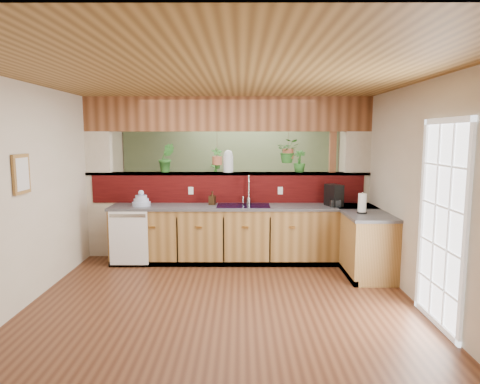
{
  "coord_description": "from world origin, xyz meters",
  "views": [
    {
      "loc": [
        0.21,
        -5.61,
        1.98
      ],
      "look_at": [
        0.2,
        0.7,
        1.15
      ],
      "focal_mm": 32.0,
      "sensor_mm": 36.0,
      "label": 1
    }
  ],
  "objects_px": {
    "dish_stack": "(141,201)",
    "coffee_maker": "(334,196)",
    "glass_jar": "(228,161)",
    "shelving_console": "(193,207)",
    "paper_towel": "(362,204)",
    "faucet": "(248,188)",
    "soap_dispenser": "(212,198)"
  },
  "relations": [
    {
      "from": "coffee_maker",
      "to": "dish_stack",
      "type": "bearing_deg",
      "value": 158.87
    },
    {
      "from": "faucet",
      "to": "shelving_console",
      "type": "height_order",
      "value": "faucet"
    },
    {
      "from": "soap_dispenser",
      "to": "glass_jar",
      "type": "distance_m",
      "value": 0.68
    },
    {
      "from": "shelving_console",
      "to": "soap_dispenser",
      "type": "bearing_deg",
      "value": -99.18
    },
    {
      "from": "dish_stack",
      "to": "paper_towel",
      "type": "distance_m",
      "value": 3.31
    },
    {
      "from": "soap_dispenser",
      "to": "coffee_maker",
      "type": "xyz_separation_m",
      "value": [
        1.89,
        -0.12,
        0.05
      ]
    },
    {
      "from": "soap_dispenser",
      "to": "paper_towel",
      "type": "relative_size",
      "value": 0.72
    },
    {
      "from": "faucet",
      "to": "glass_jar",
      "type": "bearing_deg",
      "value": 146.04
    },
    {
      "from": "paper_towel",
      "to": "glass_jar",
      "type": "distance_m",
      "value": 2.24
    },
    {
      "from": "faucet",
      "to": "coffee_maker",
      "type": "bearing_deg",
      "value": -8.51
    },
    {
      "from": "coffee_maker",
      "to": "paper_towel",
      "type": "distance_m",
      "value": 0.67
    },
    {
      "from": "glass_jar",
      "to": "shelving_console",
      "type": "xyz_separation_m",
      "value": [
        -0.81,
        1.9,
        -1.07
      ]
    },
    {
      "from": "coffee_maker",
      "to": "glass_jar",
      "type": "bearing_deg",
      "value": 144.8
    },
    {
      "from": "dish_stack",
      "to": "coffee_maker",
      "type": "xyz_separation_m",
      "value": [
        2.99,
        -0.01,
        0.08
      ]
    },
    {
      "from": "paper_towel",
      "to": "shelving_console",
      "type": "height_order",
      "value": "paper_towel"
    },
    {
      "from": "paper_towel",
      "to": "shelving_console",
      "type": "xyz_separation_m",
      "value": [
        -2.72,
        2.93,
        -0.53
      ]
    },
    {
      "from": "soap_dispenser",
      "to": "shelving_console",
      "type": "bearing_deg",
      "value": 104.35
    },
    {
      "from": "paper_towel",
      "to": "dish_stack",
      "type": "bearing_deg",
      "value": 169.18
    },
    {
      "from": "faucet",
      "to": "paper_towel",
      "type": "xyz_separation_m",
      "value": [
        1.58,
        -0.81,
        -0.12
      ]
    },
    {
      "from": "soap_dispenser",
      "to": "paper_towel",
      "type": "distance_m",
      "value": 2.28
    },
    {
      "from": "dish_stack",
      "to": "glass_jar",
      "type": "relative_size",
      "value": 0.78
    },
    {
      "from": "glass_jar",
      "to": "shelving_console",
      "type": "distance_m",
      "value": 2.33
    },
    {
      "from": "glass_jar",
      "to": "shelving_console",
      "type": "relative_size",
      "value": 0.23
    },
    {
      "from": "faucet",
      "to": "soap_dispenser",
      "type": "xyz_separation_m",
      "value": [
        -0.57,
        -0.07,
        -0.14
      ]
    },
    {
      "from": "dish_stack",
      "to": "glass_jar",
      "type": "xyz_separation_m",
      "value": [
        1.34,
        0.41,
        0.59
      ]
    },
    {
      "from": "faucet",
      "to": "glass_jar",
      "type": "xyz_separation_m",
      "value": [
        -0.33,
        0.22,
        0.42
      ]
    },
    {
      "from": "dish_stack",
      "to": "shelving_console",
      "type": "height_order",
      "value": "dish_stack"
    },
    {
      "from": "coffee_maker",
      "to": "faucet",
      "type": "bearing_deg",
      "value": 150.49
    },
    {
      "from": "faucet",
      "to": "soap_dispenser",
      "type": "bearing_deg",
      "value": -172.7
    },
    {
      "from": "paper_towel",
      "to": "glass_jar",
      "type": "relative_size",
      "value": 0.82
    },
    {
      "from": "soap_dispenser",
      "to": "paper_towel",
      "type": "xyz_separation_m",
      "value": [
        2.16,
        -0.74,
        0.03
      ]
    },
    {
      "from": "soap_dispenser",
      "to": "paper_towel",
      "type": "bearing_deg",
      "value": -18.92
    }
  ]
}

